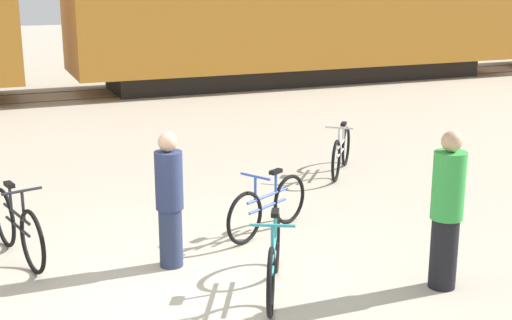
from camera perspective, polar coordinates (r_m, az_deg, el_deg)
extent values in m
plane|color=#B2A893|center=(7.85, -6.07, -10.26)|extent=(80.00, 80.00, 0.00)
cube|color=black|center=(22.17, 3.56, 7.00)|extent=(11.58, 2.30, 0.55)
cube|color=#C67F28|center=(21.98, 3.64, 12.38)|extent=(13.78, 3.07, 3.61)
cube|color=#4C4238|center=(19.49, -16.06, 4.55)|extent=(71.09, 0.07, 0.01)
cube|color=#4C4238|center=(20.90, -16.50, 5.19)|extent=(71.09, 0.07, 0.01)
torus|color=black|center=(7.13, 1.19, -9.74)|extent=(0.36, 0.65, 0.70)
torus|color=black|center=(8.11, 1.65, -6.61)|extent=(0.36, 0.65, 0.70)
cylinder|color=teal|center=(7.55, 1.44, -6.82)|extent=(0.45, 0.85, 0.04)
cylinder|color=teal|center=(7.61, 1.43, -7.85)|extent=(0.41, 0.78, 0.04)
cylinder|color=teal|center=(7.67, 1.53, -5.28)|extent=(0.04, 0.04, 0.29)
cube|color=black|center=(7.62, 1.54, -4.25)|extent=(0.16, 0.21, 0.05)
cylinder|color=teal|center=(7.22, 1.32, -6.47)|extent=(0.04, 0.04, 0.33)
cylinder|color=teal|center=(7.16, 1.33, -5.25)|extent=(0.43, 0.23, 0.03)
torus|color=black|center=(8.91, -0.91, -4.66)|extent=(0.62, 0.38, 0.68)
torus|color=black|center=(9.63, 2.68, -3.16)|extent=(0.62, 0.38, 0.68)
cylinder|color=#3351B7|center=(9.21, 0.96, -2.86)|extent=(0.75, 0.45, 0.04)
cylinder|color=#3351B7|center=(9.25, 0.96, -3.70)|extent=(0.68, 0.41, 0.04)
cylinder|color=#3351B7|center=(9.29, 1.59, -1.78)|extent=(0.04, 0.04, 0.28)
cube|color=black|center=(9.25, 1.60, -0.93)|extent=(0.21, 0.17, 0.05)
cylinder|color=#3351B7|center=(8.96, -0.05, -2.30)|extent=(0.04, 0.04, 0.32)
cylinder|color=#3351B7|center=(8.92, -0.05, -1.33)|extent=(0.26, 0.41, 0.03)
torus|color=black|center=(11.58, 6.42, -0.07)|extent=(0.46, 0.58, 0.69)
torus|color=black|center=(12.57, 7.20, 1.10)|extent=(0.46, 0.58, 0.69)
cylinder|color=silver|center=(12.04, 6.85, 1.36)|extent=(0.58, 0.74, 0.04)
cylinder|color=silver|center=(12.07, 6.83, 0.69)|extent=(0.53, 0.68, 0.04)
cylinder|color=silver|center=(12.18, 7.01, 2.21)|extent=(0.04, 0.04, 0.29)
cube|color=black|center=(12.15, 7.03, 2.88)|extent=(0.19, 0.21, 0.05)
cylinder|color=silver|center=(11.72, 6.66, 1.81)|extent=(0.04, 0.04, 0.32)
cylinder|color=silver|center=(11.69, 6.68, 2.58)|extent=(0.38, 0.31, 0.03)
torus|color=black|center=(8.44, -17.44, -6.27)|extent=(0.23, 0.74, 0.75)
torus|color=black|center=(9.35, -19.48, -4.37)|extent=(0.23, 0.74, 0.75)
cylinder|color=black|center=(8.83, -18.62, -4.10)|extent=(0.25, 0.87, 0.04)
cylinder|color=black|center=(8.88, -18.54, -5.06)|extent=(0.23, 0.79, 0.04)
cylinder|color=black|center=(8.95, -19.05, -2.83)|extent=(0.04, 0.04, 0.31)
cube|color=black|center=(8.90, -19.14, -1.87)|extent=(0.13, 0.21, 0.05)
cylinder|color=black|center=(8.53, -18.14, -3.49)|extent=(0.04, 0.04, 0.35)
cylinder|color=black|center=(8.48, -18.23, -2.37)|extent=(0.45, 0.15, 0.03)
cylinder|color=black|center=(7.97, 14.78, -7.20)|extent=(0.29, 0.29, 0.79)
cylinder|color=green|center=(7.72, 15.15, -1.98)|extent=(0.35, 0.35, 0.73)
sphere|color=tan|center=(7.60, 15.39, 1.44)|extent=(0.22, 0.22, 0.22)
cylinder|color=#283351|center=(8.32, -6.83, -6.15)|extent=(0.27, 0.27, 0.70)
cylinder|color=navy|center=(8.10, -6.98, -1.62)|extent=(0.32, 0.32, 0.67)
sphere|color=tan|center=(7.98, -7.08, 1.44)|extent=(0.22, 0.22, 0.22)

